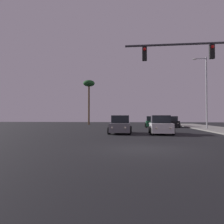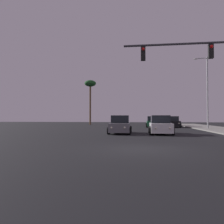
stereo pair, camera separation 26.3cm
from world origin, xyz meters
The scene contains 8 objects.
ground_plane centered at (0.00, 0.00, 0.00)m, with size 120.00×120.00×0.00m, color black.
car_grey centered at (-1.95, 9.97, 0.76)m, with size 2.04×4.33×1.68m.
car_green centered at (1.87, 23.52, 0.76)m, with size 2.04×4.32×1.68m.
car_black centered at (4.87, 23.79, 0.76)m, with size 2.04×4.33×1.68m.
car_white centered at (1.72, 9.70, 0.76)m, with size 2.04×4.32×1.68m.
traffic_light_mast centered at (4.78, 3.93, 4.79)m, with size 8.58×0.36×6.50m.
street_lamp centered at (8.19, 18.13, 5.12)m, with size 1.74×0.24×9.00m.
palm_tree_far centered at (-10.34, 34.00, 8.06)m, with size 2.40×2.40×9.28m.
Camera 2 is at (-0.15, -10.42, 1.49)m, focal length 35.00 mm.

